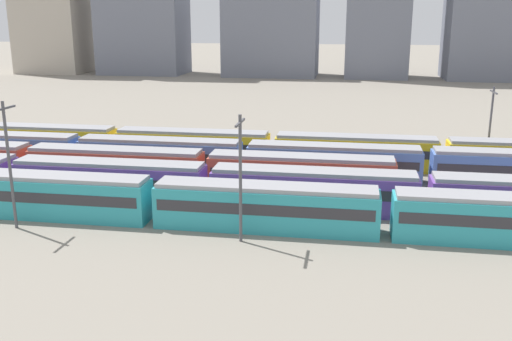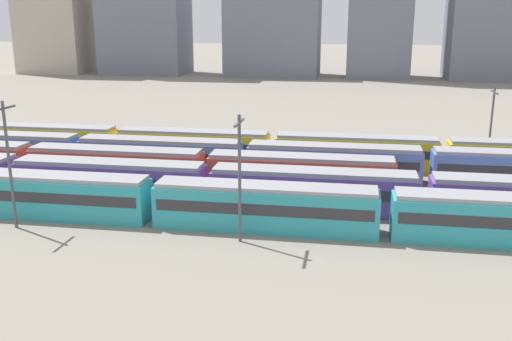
{
  "view_description": "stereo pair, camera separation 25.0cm",
  "coord_description": "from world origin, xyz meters",
  "px_view_note": "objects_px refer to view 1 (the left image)",
  "views": [
    {
      "loc": [
        38.02,
        -43.55,
        16.76
      ],
      "look_at": [
        29.09,
        10.4,
        2.04
      ],
      "focal_mm": 40.6,
      "sensor_mm": 36.0,
      "label": 1
    },
    {
      "loc": [
        38.27,
        -43.51,
        16.76
      ],
      "look_at": [
        29.09,
        10.4,
        2.04
      ],
      "focal_mm": 40.6,
      "sensor_mm": 36.0,
      "label": 2
    }
  ],
  "objects_px": {
    "train_track_2": "(116,166)",
    "train_track_4": "(442,155)",
    "train_track_0": "(386,213)",
    "catenary_pole_1": "(490,123)",
    "catenary_pole_2": "(9,159)",
    "train_track_1": "(424,195)",
    "train_track_3": "(244,158)",
    "catenary_pole_0": "(240,173)"
  },
  "relations": [
    {
      "from": "train_track_2",
      "to": "catenary_pole_0",
      "type": "relative_size",
      "value": 5.68
    },
    {
      "from": "train_track_2",
      "to": "catenary_pole_1",
      "type": "height_order",
      "value": "catenary_pole_1"
    },
    {
      "from": "train_track_0",
      "to": "train_track_2",
      "type": "distance_m",
      "value": 28.44
    },
    {
      "from": "train_track_0",
      "to": "train_track_2",
      "type": "relative_size",
      "value": 2.02
    },
    {
      "from": "train_track_4",
      "to": "catenary_pole_2",
      "type": "height_order",
      "value": "catenary_pole_2"
    },
    {
      "from": "catenary_pole_2",
      "to": "train_track_1",
      "type": "bearing_deg",
      "value": 14.02
    },
    {
      "from": "train_track_1",
      "to": "catenary_pole_2",
      "type": "relative_size",
      "value": 10.85
    },
    {
      "from": "train_track_2",
      "to": "train_track_3",
      "type": "relative_size",
      "value": 0.75
    },
    {
      "from": "train_track_0",
      "to": "catenary_pole_0",
      "type": "height_order",
      "value": "catenary_pole_0"
    },
    {
      "from": "train_track_0",
      "to": "train_track_2",
      "type": "xyz_separation_m",
      "value": [
        -26.47,
        10.4,
        -0.0
      ]
    },
    {
      "from": "train_track_1",
      "to": "catenary_pole_2",
      "type": "xyz_separation_m",
      "value": [
        -32.97,
        -8.24,
        3.83
      ]
    },
    {
      "from": "train_track_2",
      "to": "catenary_pole_2",
      "type": "relative_size",
      "value": 5.38
    },
    {
      "from": "train_track_1",
      "to": "train_track_0",
      "type": "bearing_deg",
      "value": -123.47
    },
    {
      "from": "train_track_4",
      "to": "catenary_pole_0",
      "type": "xyz_separation_m",
      "value": [
        -18.06,
        -23.71,
        3.55
      ]
    },
    {
      "from": "train_track_2",
      "to": "train_track_0",
      "type": "bearing_deg",
      "value": -21.45
    },
    {
      "from": "train_track_3",
      "to": "catenary_pole_0",
      "type": "bearing_deg",
      "value": -80.37
    },
    {
      "from": "catenary_pole_0",
      "to": "train_track_1",
      "type": "bearing_deg",
      "value": 29.44
    },
    {
      "from": "train_track_4",
      "to": "catenary_pole_1",
      "type": "xyz_separation_m",
      "value": [
        5.38,
        3.19,
        3.19
      ]
    },
    {
      "from": "catenary_pole_0",
      "to": "train_track_2",
      "type": "bearing_deg",
      "value": 139.4
    },
    {
      "from": "catenary_pole_0",
      "to": "train_track_0",
      "type": "bearing_deg",
      "value": 14.92
    },
    {
      "from": "catenary_pole_1",
      "to": "catenary_pole_2",
      "type": "height_order",
      "value": "catenary_pole_2"
    },
    {
      "from": "train_track_2",
      "to": "train_track_4",
      "type": "distance_m",
      "value": 35.17
    },
    {
      "from": "train_track_2",
      "to": "catenary_pole_2",
      "type": "distance_m",
      "value": 14.3
    },
    {
      "from": "train_track_1",
      "to": "train_track_3",
      "type": "height_order",
      "value": "same"
    },
    {
      "from": "train_track_0",
      "to": "catenary_pole_2",
      "type": "xyz_separation_m",
      "value": [
        -29.54,
        -3.04,
        3.83
      ]
    },
    {
      "from": "catenary_pole_0",
      "to": "catenary_pole_1",
      "type": "height_order",
      "value": "catenary_pole_0"
    },
    {
      "from": "train_track_4",
      "to": "catenary_pole_0",
      "type": "bearing_deg",
      "value": -127.29
    },
    {
      "from": "train_track_0",
      "to": "catenary_pole_1",
      "type": "bearing_deg",
      "value": 62.48
    },
    {
      "from": "train_track_0",
      "to": "catenary_pole_2",
      "type": "distance_m",
      "value": 29.94
    },
    {
      "from": "train_track_3",
      "to": "catenary_pole_1",
      "type": "relative_size",
      "value": 8.19
    },
    {
      "from": "train_track_0",
      "to": "train_track_3",
      "type": "bearing_deg",
      "value": 132.06
    },
    {
      "from": "train_track_2",
      "to": "catenary_pole_0",
      "type": "distance_m",
      "value": 20.77
    },
    {
      "from": "train_track_3",
      "to": "catenary_pole_0",
      "type": "distance_m",
      "value": 19.11
    },
    {
      "from": "train_track_4",
      "to": "catenary_pole_0",
      "type": "relative_size",
      "value": 11.45
    },
    {
      "from": "train_track_2",
      "to": "train_track_3",
      "type": "xyz_separation_m",
      "value": [
        12.4,
        5.2,
        0.0
      ]
    },
    {
      "from": "train_track_0",
      "to": "catenary_pole_2",
      "type": "bearing_deg",
      "value": -174.13
    },
    {
      "from": "train_track_2",
      "to": "catenary_pole_2",
      "type": "bearing_deg",
      "value": -102.83
    },
    {
      "from": "train_track_0",
      "to": "train_track_3",
      "type": "height_order",
      "value": "same"
    },
    {
      "from": "train_track_1",
      "to": "train_track_4",
      "type": "distance_m",
      "value": 16.03
    },
    {
      "from": "train_track_2",
      "to": "train_track_4",
      "type": "relative_size",
      "value": 0.5
    },
    {
      "from": "train_track_0",
      "to": "train_track_3",
      "type": "xyz_separation_m",
      "value": [
        -14.08,
        15.6,
        0.0
      ]
    },
    {
      "from": "train_track_2",
      "to": "train_track_4",
      "type": "height_order",
      "value": "same"
    }
  ]
}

